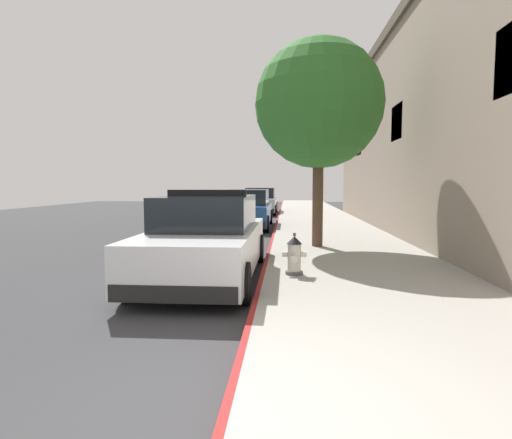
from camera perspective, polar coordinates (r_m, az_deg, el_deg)
The scene contains 9 objects.
ground_plane at distance 13.74m, azimuth -14.99°, elevation -3.24°, with size 30.66×60.00×0.20m, color #353538.
sidewalk_pavement at distance 13.04m, azimuth 10.77°, elevation -2.82°, with size 3.78×60.00×0.15m, color #9E9991.
curb_painted_edge at distance 12.96m, azimuth 2.25°, elevation -2.78°, with size 0.08×60.00×0.15m, color maroon.
storefront_building at distance 15.04m, azimuth 28.94°, elevation 10.99°, with size 5.79×24.86×7.09m.
police_cruiser at distance 8.06m, azimuth -6.64°, elevation -2.65°, with size 1.94×4.84×1.68m.
parked_car_silver_ahead at distance 17.30m, azimuth -1.20°, elevation 1.35°, with size 1.94×4.84×1.56m.
parked_car_dark_far at distance 25.42m, azimuth 0.63°, elevation 2.46°, with size 1.94×4.84×1.56m.
fire_hydrant at distance 7.71m, azimuth 5.20°, elevation -4.85°, with size 0.44×0.40×0.76m.
street_tree at distance 11.40m, azimuth 8.50°, elevation 15.13°, with size 3.32×3.32×5.36m.
Camera 1 is at (0.40, -2.84, 1.79)m, focal length 29.58 mm.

